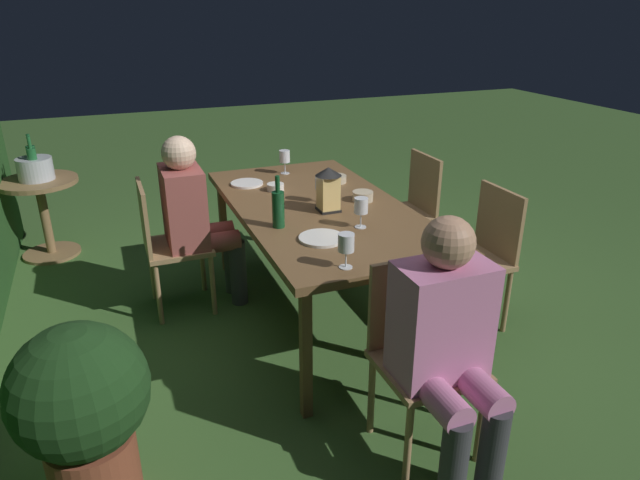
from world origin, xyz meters
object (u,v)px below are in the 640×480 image
at_px(plate_a, 322,238).
at_px(ice_bucket, 35,167).
at_px(bowl_salad, 275,187).
at_px(bowl_bread, 335,179).
at_px(chair_side_left_b, 409,207).
at_px(green_bottle_on_table, 278,208).
at_px(person_in_pink, 448,342).
at_px(lantern_centerpiece, 328,187).
at_px(chair_side_right_b, 166,241).
at_px(wine_glass_a, 361,207).
at_px(wine_glass_d, 285,158).
at_px(chair_side_left_a, 480,251).
at_px(wine_glass_c, 321,184).
at_px(side_table, 43,205).
at_px(dining_table, 320,214).
at_px(bowl_olives, 363,196).
at_px(person_in_rust, 195,215).
at_px(chair_head_near, 420,348).
at_px(wine_glass_b, 346,244).
at_px(plate_b, 247,183).
at_px(potted_plant_corner, 82,408).

relative_size(plate_a, ice_bucket, 0.70).
bearing_deg(bowl_salad, bowl_bread, -86.41).
bearing_deg(bowl_salad, chair_side_left_b, -87.47).
bearing_deg(green_bottle_on_table, person_in_pink, -163.88).
height_order(lantern_centerpiece, bowl_bread, lantern_centerpiece).
relative_size(chair_side_left_b, bowl_salad, 7.79).
height_order(chair_side_right_b, wine_glass_a, wine_glass_a).
bearing_deg(lantern_centerpiece, wine_glass_d, -0.43).
relative_size(chair_side_left_a, wine_glass_c, 5.15).
relative_size(green_bottle_on_table, wine_glass_c, 1.72).
distance_m(chair_side_right_b, plate_a, 1.19).
relative_size(plate_a, side_table, 0.38).
height_order(dining_table, person_in_pink, person_in_pink).
xyz_separation_m(person_in_pink, bowl_olives, (1.39, -0.28, 0.15)).
height_order(chair_side_left_a, wine_glass_c, wine_glass_c).
height_order(chair_side_left_b, wine_glass_d, wine_glass_d).
height_order(wine_glass_d, bowl_bread, wine_glass_d).
distance_m(bowl_olives, ice_bucket, 2.58).
bearing_deg(person_in_rust, chair_head_near, -157.25).
xyz_separation_m(chair_side_left_b, bowl_salad, (-0.05, 1.04, 0.29)).
bearing_deg(bowl_olives, person_in_pink, 168.61).
bearing_deg(chair_side_left_a, side_table, 50.57).
bearing_deg(wine_glass_c, chair_side_left_a, -120.18).
height_order(person_in_pink, plate_a, person_in_pink).
distance_m(wine_glass_a, wine_glass_b, 0.52).
xyz_separation_m(chair_side_right_b, side_table, (1.24, 0.79, -0.06)).
height_order(green_bottle_on_table, bowl_olives, green_bottle_on_table).
bearing_deg(bowl_olives, bowl_bread, 1.50).
xyz_separation_m(person_in_pink, plate_a, (0.91, 0.18, 0.12)).
bearing_deg(ice_bucket, side_table, -90.00).
distance_m(chair_side_left_b, lantern_centerpiece, 1.10).
bearing_deg(lantern_centerpiece, green_bottle_on_table, 111.69).
bearing_deg(bowl_salad, wine_glass_d, -27.09).
distance_m(chair_side_left_b, green_bottle_on_table, 1.44).
distance_m(chair_side_left_b, bowl_salad, 1.08).
bearing_deg(bowl_bread, wine_glass_a, 166.82).
height_order(plate_b, bowl_bread, bowl_bread).
relative_size(wine_glass_d, bowl_salad, 1.51).
relative_size(green_bottle_on_table, wine_glass_b, 1.72).
distance_m(person_in_pink, wine_glass_d, 2.16).
height_order(green_bottle_on_table, bowl_salad, green_bottle_on_table).
bearing_deg(potted_plant_corner, wine_glass_a, -66.25).
bearing_deg(wine_glass_b, chair_side_left_a, -69.27).
relative_size(person_in_pink, side_table, 1.82).
distance_m(chair_side_left_a, bowl_bread, 1.08).
relative_size(wine_glass_a, wine_glass_d, 1.00).
bearing_deg(chair_head_near, lantern_centerpiece, -0.70).
distance_m(chair_side_left_a, wine_glass_a, 0.89).
bearing_deg(plate_a, wine_glass_d, -9.38).
bearing_deg(person_in_rust, wine_glass_b, -159.18).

